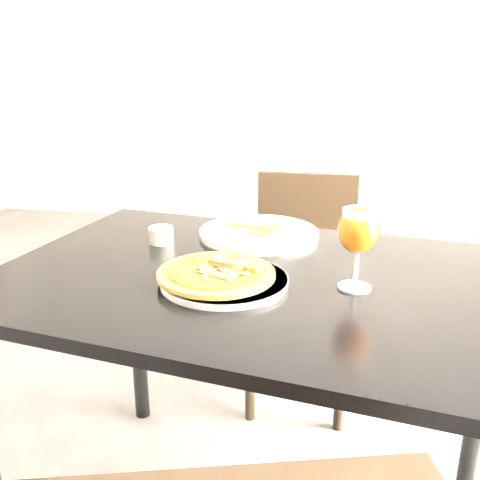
% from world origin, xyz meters
% --- Properties ---
extents(dining_table, '(1.31, 0.99, 0.75)m').
position_xyz_m(dining_table, '(0.16, 0.04, 0.66)').
color(dining_table, black).
rests_on(dining_table, ground).
extents(chair_far, '(0.39, 0.39, 0.83)m').
position_xyz_m(chair_far, '(0.22, 0.73, 0.46)').
color(chair_far, black).
rests_on(chair_far, ground).
extents(plate_main, '(0.37, 0.37, 0.01)m').
position_xyz_m(plate_main, '(0.09, -0.02, 0.76)').
color(plate_main, white).
rests_on(plate_main, dining_table).
extents(pizza, '(0.26, 0.26, 0.03)m').
position_xyz_m(pizza, '(0.07, -0.02, 0.77)').
color(pizza, olive).
rests_on(pizza, plate_main).
extents(plate_second, '(0.36, 0.36, 0.02)m').
position_xyz_m(plate_second, '(0.11, 0.32, 0.76)').
color(plate_second, white).
rests_on(plate_second, dining_table).
extents(crust_scraps, '(0.18, 0.12, 0.01)m').
position_xyz_m(crust_scraps, '(0.13, 0.32, 0.77)').
color(crust_scraps, olive).
rests_on(crust_scraps, plate_second).
extents(loose_crust, '(0.11, 0.03, 0.01)m').
position_xyz_m(loose_crust, '(0.08, 0.12, 0.75)').
color(loose_crust, olive).
rests_on(loose_crust, dining_table).
extents(sauce_cup, '(0.07, 0.07, 0.04)m').
position_xyz_m(sauce_cup, '(-0.13, 0.22, 0.77)').
color(sauce_cup, silver).
rests_on(sauce_cup, dining_table).
extents(beer_glass, '(0.09, 0.09, 0.18)m').
position_xyz_m(beer_glass, '(0.37, 0.00, 0.88)').
color(beer_glass, silver).
rests_on(beer_glass, dining_table).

